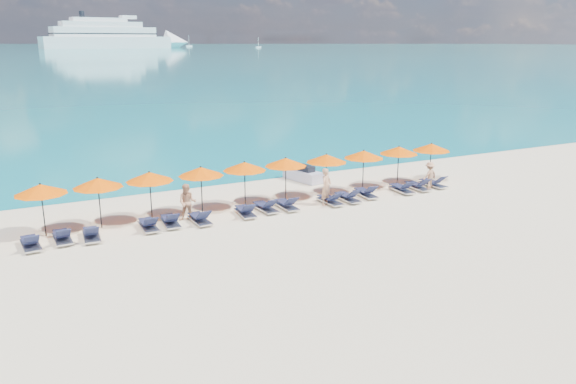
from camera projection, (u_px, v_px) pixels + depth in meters
name	position (u px, v px, depth m)	size (l,w,h in m)	color
ground	(321.00, 237.00, 23.19)	(1400.00, 1400.00, 0.00)	beige
sea	(9.00, 47.00, 592.15)	(1600.00, 1300.00, 0.01)	#1FA9B2
cruise_ship	(120.00, 37.00, 502.87)	(136.03, 42.08, 37.40)	white
sailboat_near	(258.00, 47.00, 537.04)	(5.32, 1.77, 9.75)	white
sailboat_far	(189.00, 46.00, 604.96)	(6.51, 2.17, 11.94)	white
jetski	(303.00, 174.00, 32.30)	(1.51, 2.71, 0.91)	silver
beachgoer_a	(326.00, 187.00, 27.46)	(0.67, 0.44, 1.84)	tan
beachgoer_b	(187.00, 202.00, 25.07)	(0.83, 0.48, 1.70)	tan
beachgoer_c	(430.00, 175.00, 30.63)	(0.94, 0.44, 1.46)	tan
umbrella_0	(41.00, 189.00, 22.77)	(2.10, 2.10, 2.28)	black
umbrella_1	(98.00, 183.00, 23.80)	(2.10, 2.10, 2.28)	black
umbrella_2	(149.00, 177.00, 24.84)	(2.10, 2.10, 2.28)	black
umbrella_3	(201.00, 171.00, 25.82)	(2.10, 2.10, 2.28)	black
umbrella_4	(245.00, 166.00, 26.87)	(2.10, 2.10, 2.28)	black
umbrella_5	(286.00, 162.00, 27.80)	(2.10, 2.10, 2.28)	black
umbrella_6	(326.00, 158.00, 28.67)	(2.10, 2.10, 2.28)	black
umbrella_7	(364.00, 154.00, 29.64)	(2.10, 2.10, 2.28)	black
umbrella_8	(399.00, 150.00, 30.75)	(2.10, 2.10, 2.28)	black
umbrella_9	(431.00, 147.00, 31.62)	(2.10, 2.10, 2.28)	black
lounger_0	(30.00, 243.00, 21.85)	(0.76, 1.74, 0.66)	silver
lounger_1	(62.00, 236.00, 22.56)	(0.67, 1.72, 0.66)	silver
lounger_2	(91.00, 234.00, 22.83)	(0.73, 1.74, 0.66)	silver
lounger_3	(149.00, 225.00, 24.01)	(0.65, 1.71, 0.66)	silver
lounger_4	(170.00, 221.00, 24.51)	(0.71, 1.73, 0.66)	silver
lounger_5	(200.00, 218.00, 24.85)	(0.70, 1.73, 0.66)	silver
lounger_6	(245.00, 211.00, 25.89)	(0.76, 1.75, 0.66)	silver
lounger_7	(265.00, 207.00, 26.57)	(0.74, 1.74, 0.66)	silver
lounger_8	(287.00, 204.00, 26.94)	(0.62, 1.70, 0.66)	silver
lounger_9	(330.00, 200.00, 27.74)	(0.69, 1.72, 0.66)	silver
lounger_10	(348.00, 197.00, 28.21)	(0.65, 1.71, 0.66)	silver
lounger_11	(366.00, 193.00, 29.00)	(0.77, 1.75, 0.66)	silver
lounger_12	(402.00, 188.00, 29.85)	(0.71, 1.73, 0.66)	silver
lounger_13	(418.00, 186.00, 30.40)	(0.63, 1.70, 0.66)	silver
lounger_14	(433.00, 183.00, 30.98)	(0.77, 1.75, 0.66)	silver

